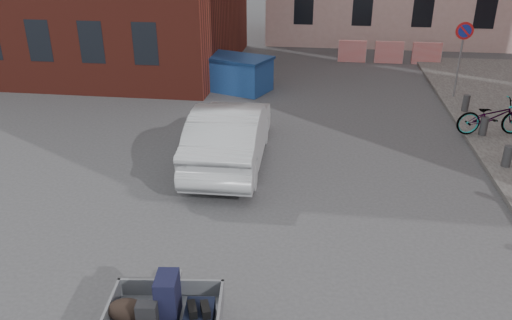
% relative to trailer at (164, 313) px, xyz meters
% --- Properties ---
extents(ground, '(120.00, 120.00, 0.00)m').
position_rel_trailer_xyz_m(ground, '(0.72, 3.59, -0.61)').
color(ground, '#38383A').
rests_on(ground, ground).
extents(no_parking_sign, '(0.60, 0.09, 2.65)m').
position_rel_trailer_xyz_m(no_parking_sign, '(6.72, 13.08, 1.41)').
color(no_parking_sign, gray).
rests_on(no_parking_sign, sidewalk).
extents(bollards, '(0.22, 9.02, 0.55)m').
position_rel_trailer_xyz_m(bollards, '(6.72, 6.99, -0.21)').
color(bollards, '#3A3A3D').
rests_on(bollards, sidewalk).
extents(barriers, '(4.70, 0.18, 1.00)m').
position_rel_trailer_xyz_m(barriers, '(4.92, 18.59, -0.11)').
color(barriers, red).
rests_on(barriers, ground).
extents(trailer, '(1.72, 1.89, 1.20)m').
position_rel_trailer_xyz_m(trailer, '(0.00, 0.00, 0.00)').
color(trailer, black).
rests_on(trailer, ground).
extents(dumpster, '(3.47, 2.60, 1.30)m').
position_rel_trailer_xyz_m(dumpster, '(-1.60, 13.26, 0.05)').
color(dumpster, '#1F4996').
rests_on(dumpster, ground).
extents(silver_car, '(1.88, 4.95, 1.61)m').
position_rel_trailer_xyz_m(silver_car, '(-0.29, 6.50, 0.20)').
color(silver_car, '#A3A6AA').
rests_on(silver_car, ground).
extents(bicycle, '(2.12, 1.07, 1.06)m').
position_rel_trailer_xyz_m(bicycle, '(6.92, 9.32, 0.04)').
color(bicycle, black).
rests_on(bicycle, sidewalk).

